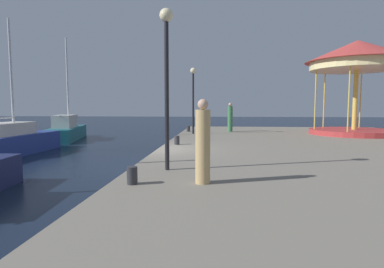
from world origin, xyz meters
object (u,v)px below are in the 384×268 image
(sailboat_teal, at_px, (66,130))
(lamp_post_mid_promenade, at_px, (193,89))
(carousel, at_px, (357,64))
(bollard_north, at_px, (132,175))
(person_by_the_water, at_px, (203,144))
(lamp_post_near_edge, at_px, (167,61))
(bollard_center, at_px, (177,140))
(bollard_south, at_px, (188,129))
(person_near_carousel, at_px, (230,118))
(sailboat_blue, at_px, (6,142))

(sailboat_teal, height_order, lamp_post_mid_promenade, sailboat_teal)
(carousel, xyz_separation_m, lamp_post_mid_promenade, (-9.92, -0.45, -1.45))
(sailboat_teal, height_order, bollard_north, sailboat_teal)
(sailboat_teal, distance_m, person_by_the_water, 19.06)
(lamp_post_near_edge, height_order, bollard_center, lamp_post_near_edge)
(sailboat_teal, xyz_separation_m, lamp_post_near_edge, (9.99, -14.08, 3.05))
(bollard_south, bearing_deg, bollard_north, -89.45)
(bollard_center, relative_size, person_near_carousel, 0.20)
(bollard_center, xyz_separation_m, person_by_the_water, (1.55, -7.05, 0.70))
(sailboat_teal, bearing_deg, bollard_north, -58.96)
(lamp_post_near_edge, bearing_deg, carousel, 50.08)
(sailboat_teal, relative_size, bollard_south, 19.23)
(lamp_post_mid_promenade, distance_m, person_by_the_water, 12.78)
(lamp_post_mid_promenade, distance_m, person_near_carousel, 3.56)
(sailboat_teal, distance_m, bollard_center, 12.71)
(bollard_center, bearing_deg, person_by_the_water, -77.63)
(bollard_center, bearing_deg, sailboat_teal, 138.37)
(carousel, distance_m, bollard_center, 12.51)
(carousel, distance_m, lamp_post_mid_promenade, 10.04)
(bollard_north, bearing_deg, lamp_post_mid_promenade, 88.55)
(sailboat_blue, relative_size, lamp_post_near_edge, 1.63)
(sailboat_blue, distance_m, bollard_center, 9.13)
(person_near_carousel, bearing_deg, carousel, -10.52)
(lamp_post_mid_promenade, height_order, bollard_north, lamp_post_mid_promenade)
(sailboat_blue, bearing_deg, carousel, 14.27)
(sailboat_teal, height_order, bollard_center, sailboat_teal)
(bollard_south, bearing_deg, sailboat_blue, -145.48)
(lamp_post_near_edge, relative_size, bollard_center, 10.86)
(carousel, distance_m, lamp_post_near_edge, 15.20)
(person_near_carousel, bearing_deg, bollard_center, -109.84)
(carousel, bearing_deg, sailboat_blue, -165.73)
(person_near_carousel, bearing_deg, sailboat_blue, -151.73)
(carousel, relative_size, person_by_the_water, 3.14)
(bollard_south, relative_size, bollard_north, 1.00)
(sailboat_teal, height_order, sailboat_blue, sailboat_teal)
(carousel, relative_size, lamp_post_mid_promenade, 1.47)
(bollard_center, distance_m, person_near_carousel, 7.88)
(person_near_carousel, bearing_deg, lamp_post_near_edge, -99.47)
(lamp_post_near_edge, height_order, person_near_carousel, lamp_post_near_edge)
(person_by_the_water, bearing_deg, bollard_south, 96.89)
(sailboat_teal, xyz_separation_m, bollard_center, (9.50, -8.44, 0.28))
(sailboat_teal, relative_size, person_by_the_water, 4.01)
(bollard_south, xyz_separation_m, person_near_carousel, (2.84, 0.19, 0.72))
(sailboat_blue, relative_size, person_by_the_water, 3.69)
(carousel, height_order, bollard_north, carousel)
(lamp_post_near_edge, bearing_deg, bollard_center, 94.98)
(sailboat_teal, height_order, lamp_post_near_edge, sailboat_teal)
(lamp_post_near_edge, relative_size, bollard_south, 10.86)
(person_by_the_water, bearing_deg, bollard_north, -171.64)
(lamp_post_mid_promenade, relative_size, bollard_north, 10.26)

